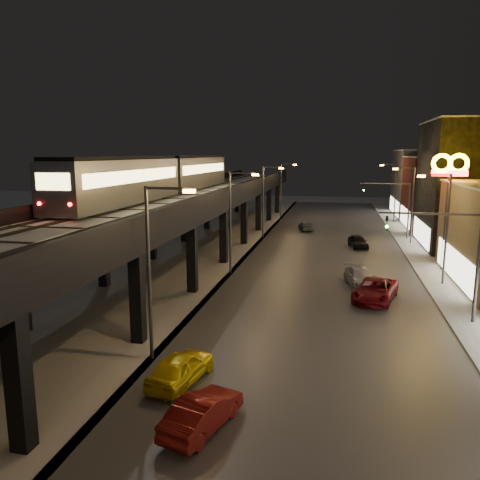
{
  "coord_description": "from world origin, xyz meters",
  "views": [
    {
      "loc": [
        8.47,
        -8.3,
        10.54
      ],
      "look_at": [
        2.29,
        20.96,
        5.0
      ],
      "focal_mm": 35.0,
      "sensor_mm": 36.0,
      "label": 1
    }
  ],
  "objects_px": {
    "car_taxi": "(181,369)",
    "car_onc_white": "(360,278)",
    "car_onc_dark": "(375,291)",
    "car_mid_dark": "(306,226)",
    "subway_train": "(165,175)",
    "car_near_white": "(203,413)",
    "car_onc_red": "(358,242)"
  },
  "relations": [
    {
      "from": "car_taxi",
      "to": "car_onc_white",
      "type": "xyz_separation_m",
      "value": [
        8.83,
        18.43,
        -0.03
      ]
    },
    {
      "from": "car_taxi",
      "to": "car_onc_dark",
      "type": "distance_m",
      "value": 17.57
    },
    {
      "from": "car_mid_dark",
      "to": "car_onc_dark",
      "type": "xyz_separation_m",
      "value": [
        7.12,
        -30.6,
        0.16
      ]
    },
    {
      "from": "subway_train",
      "to": "car_onc_dark",
      "type": "relative_size",
      "value": 6.77
    },
    {
      "from": "car_near_white",
      "to": "car_onc_red",
      "type": "distance_m",
      "value": 38.3
    },
    {
      "from": "car_mid_dark",
      "to": "car_onc_dark",
      "type": "distance_m",
      "value": 31.41
    },
    {
      "from": "car_onc_dark",
      "to": "car_near_white",
      "type": "bearing_deg",
      "value": -97.87
    },
    {
      "from": "car_onc_white",
      "to": "car_mid_dark",
      "type": "bearing_deg",
      "value": 90.74
    },
    {
      "from": "subway_train",
      "to": "car_onc_white",
      "type": "relative_size",
      "value": 7.86
    },
    {
      "from": "car_onc_white",
      "to": "subway_train",
      "type": "bearing_deg",
      "value": 148.66
    },
    {
      "from": "subway_train",
      "to": "car_taxi",
      "type": "distance_m",
      "value": 28.0
    },
    {
      "from": "car_onc_dark",
      "to": "car_onc_white",
      "type": "xyz_separation_m",
      "value": [
        -0.88,
        3.79,
        -0.08
      ]
    },
    {
      "from": "car_near_white",
      "to": "car_onc_dark",
      "type": "xyz_separation_m",
      "value": [
        7.66,
        18.02,
        0.09
      ]
    },
    {
      "from": "subway_train",
      "to": "car_taxi",
      "type": "height_order",
      "value": "subway_train"
    },
    {
      "from": "subway_train",
      "to": "car_near_white",
      "type": "height_order",
      "value": "subway_train"
    },
    {
      "from": "car_taxi",
      "to": "car_onc_red",
      "type": "xyz_separation_m",
      "value": [
        9.22,
        34.23,
        -0.01
      ]
    },
    {
      "from": "subway_train",
      "to": "car_taxi",
      "type": "bearing_deg",
      "value": -67.94
    },
    {
      "from": "car_onc_dark",
      "to": "car_onc_white",
      "type": "height_order",
      "value": "car_onc_dark"
    },
    {
      "from": "subway_train",
      "to": "car_taxi",
      "type": "relative_size",
      "value": 8.8
    },
    {
      "from": "car_near_white",
      "to": "car_onc_red",
      "type": "height_order",
      "value": "car_onc_red"
    },
    {
      "from": "car_near_white",
      "to": "car_onc_dark",
      "type": "relative_size",
      "value": 0.75
    },
    {
      "from": "car_taxi",
      "to": "car_onc_white",
      "type": "distance_m",
      "value": 20.44
    },
    {
      "from": "subway_train",
      "to": "car_near_white",
      "type": "relative_size",
      "value": 9.02
    },
    {
      "from": "car_onc_red",
      "to": "subway_train",
      "type": "bearing_deg",
      "value": -165.99
    },
    {
      "from": "car_near_white",
      "to": "car_onc_white",
      "type": "distance_m",
      "value": 22.85
    },
    {
      "from": "car_onc_white",
      "to": "car_onc_dark",
      "type": "bearing_deg",
      "value": -89.32
    },
    {
      "from": "car_onc_dark",
      "to": "car_onc_white",
      "type": "relative_size",
      "value": 1.16
    },
    {
      "from": "car_taxi",
      "to": "car_mid_dark",
      "type": "height_order",
      "value": "car_taxi"
    },
    {
      "from": "car_near_white",
      "to": "car_onc_red",
      "type": "xyz_separation_m",
      "value": [
        7.17,
        37.62,
        0.03
      ]
    },
    {
      "from": "subway_train",
      "to": "car_near_white",
      "type": "xyz_separation_m",
      "value": [
        12.15,
        -28.33,
        -7.78
      ]
    },
    {
      "from": "subway_train",
      "to": "car_onc_dark",
      "type": "height_order",
      "value": "subway_train"
    },
    {
      "from": "car_onc_white",
      "to": "car_near_white",
      "type": "bearing_deg",
      "value": -119.65
    }
  ]
}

